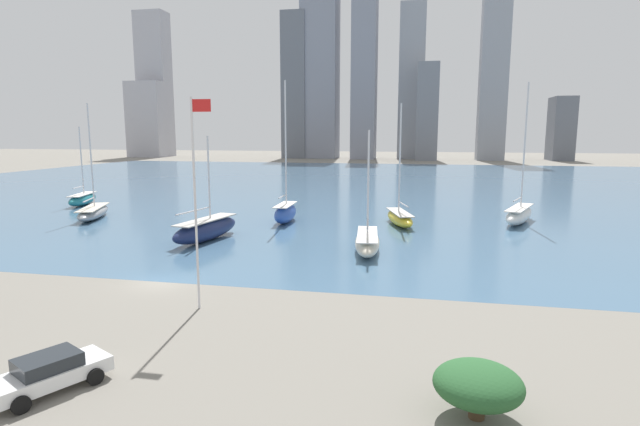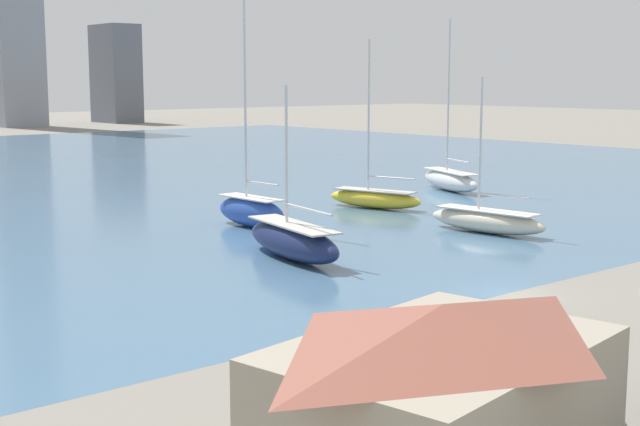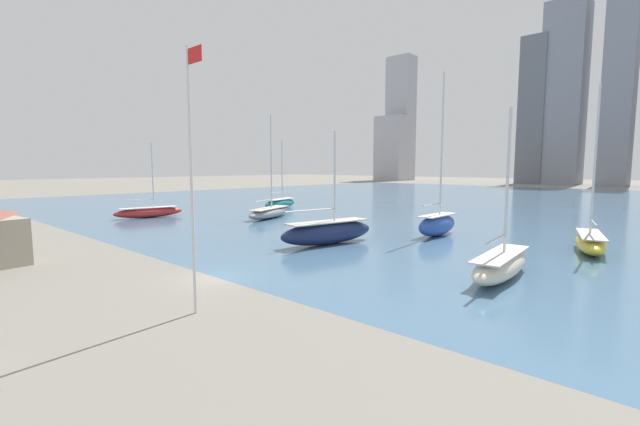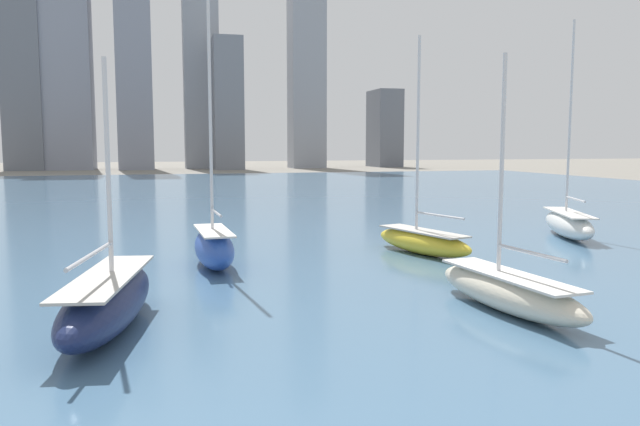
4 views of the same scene
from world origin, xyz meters
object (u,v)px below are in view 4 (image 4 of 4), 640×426
Objects in this scene: sailboat_white at (568,223)px; sailboat_yellow at (423,240)px; sailboat_navy at (108,301)px; sailboat_blue at (214,246)px; sailboat_cream at (508,291)px.

sailboat_yellow is at bearing -143.50° from sailboat_white.
sailboat_white reaches higher than sailboat_yellow.
sailboat_blue is (4.95, 11.12, 0.12)m from sailboat_navy.
sailboat_blue is at bearing 168.69° from sailboat_yellow.
sailboat_cream is at bearing 5.13° from sailboat_navy.
sailboat_blue is (-11.00, 12.56, 0.35)m from sailboat_cream.
sailboat_yellow is 13.30m from sailboat_blue.
sailboat_cream reaches higher than sailboat_navy.
sailboat_white is at bearing -0.07° from sailboat_yellow.
sailboat_cream is at bearing -50.96° from sailboat_blue.
sailboat_yellow is at bearing 44.05° from sailboat_navy.
sailboat_blue is at bearing -148.95° from sailboat_white.
sailboat_blue reaches higher than sailboat_yellow.
sailboat_white reaches higher than sailboat_cream.
sailboat_blue is at bearing 125.49° from sailboat_cream.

